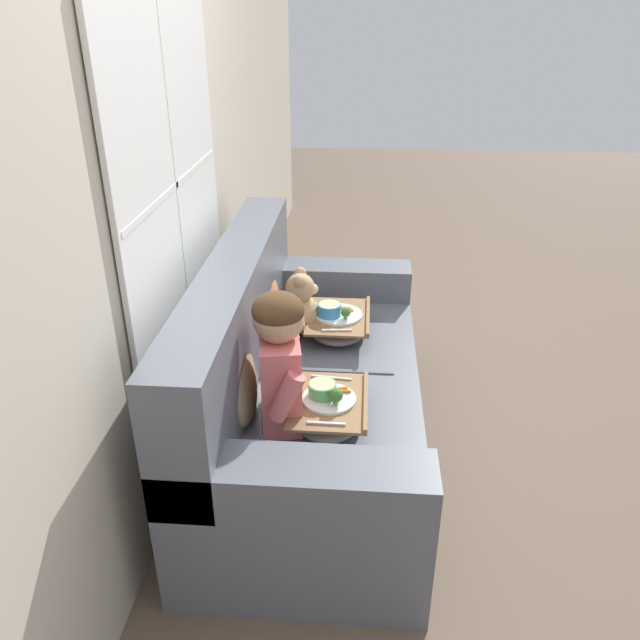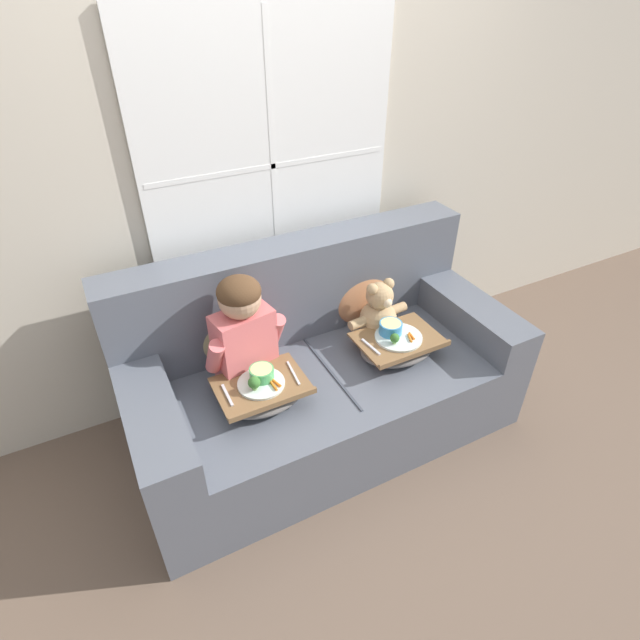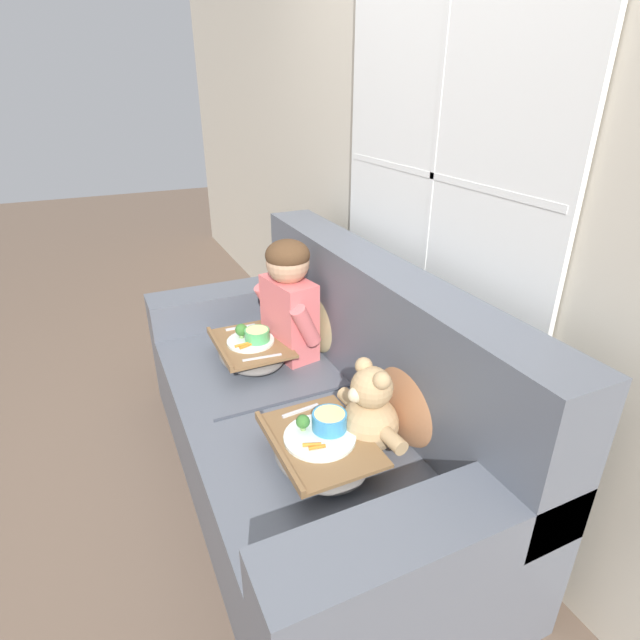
{
  "view_description": "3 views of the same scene",
  "coord_description": "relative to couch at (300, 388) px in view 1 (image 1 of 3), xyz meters",
  "views": [
    {
      "loc": [
        -2.41,
        -0.2,
        1.93
      ],
      "look_at": [
        -0.12,
        -0.03,
        0.76
      ],
      "focal_mm": 35.0,
      "sensor_mm": 36.0,
      "label": 1
    },
    {
      "loc": [
        -0.9,
        -1.68,
        2.07
      ],
      "look_at": [
        0.01,
        0.08,
        0.66
      ],
      "focal_mm": 28.0,
      "sensor_mm": 36.0,
      "label": 2
    },
    {
      "loc": [
        1.57,
        -0.64,
        1.6
      ],
      "look_at": [
        -0.11,
        0.14,
        0.71
      ],
      "focal_mm": 28.0,
      "sensor_mm": 36.0,
      "label": 3
    }
  ],
  "objects": [
    {
      "name": "throw_pillow_behind_child",
      "position": [
        -0.37,
        0.2,
        0.28
      ],
      "size": [
        0.38,
        0.18,
        0.4
      ],
      "color": "tan",
      "rests_on": "couch"
    },
    {
      "name": "couch",
      "position": [
        0.0,
        0.0,
        0.0
      ],
      "size": [
        1.93,
        0.93,
        0.96
      ],
      "color": "#565B66",
      "rests_on": "ground_plane"
    },
    {
      "name": "lap_tray_child",
      "position": [
        -0.37,
        -0.16,
        0.16
      ],
      "size": [
        0.41,
        0.3,
        0.18
      ],
      "color": "slate",
      "rests_on": "child_figure"
    },
    {
      "name": "ground_plane",
      "position": [
        0.0,
        -0.07,
        -0.34
      ],
      "size": [
        14.0,
        14.0,
        0.0
      ],
      "primitive_type": "plane",
      "color": "brown"
    },
    {
      "name": "lap_tray_teddy",
      "position": [
        0.37,
        -0.15,
        0.16
      ],
      "size": [
        0.42,
        0.31,
        0.17
      ],
      "color": "slate",
      "rests_on": "teddy_bear"
    },
    {
      "name": "teddy_bear",
      "position": [
        0.37,
        0.03,
        0.24
      ],
      "size": [
        0.36,
        0.25,
        0.33
      ],
      "color": "tan",
      "rests_on": "couch"
    },
    {
      "name": "child_figure",
      "position": [
        -0.37,
        0.03,
        0.4
      ],
      "size": [
        0.41,
        0.22,
        0.55
      ],
      "color": "#DB6666",
      "rests_on": "couch"
    },
    {
      "name": "wall_back_with_window",
      "position": [
        0.0,
        0.53,
        0.96
      ],
      "size": [
        8.0,
        0.08,
        2.6
      ],
      "color": "beige",
      "rests_on": "ground_plane"
    },
    {
      "name": "throw_pillow_behind_teddy",
      "position": [
        0.37,
        0.2,
        0.28
      ],
      "size": [
        0.38,
        0.18,
        0.4
      ],
      "color": "#B2754C",
      "rests_on": "couch"
    }
  ]
}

